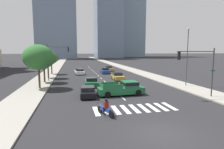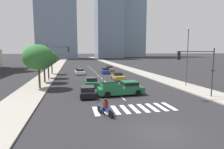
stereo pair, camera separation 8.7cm
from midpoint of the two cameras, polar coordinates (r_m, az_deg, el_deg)
ground_plane at (r=13.18m, az=15.00°, el=-17.08°), size 800.00×800.00×0.00m
sidewalk_east at (r=44.24m, az=10.15°, el=0.19°), size 4.00×260.00×0.15m
sidewalk_west at (r=41.36m, az=-19.41°, el=-0.59°), size 4.00×260.00×0.15m
crosswalk_near at (r=17.90m, az=6.92°, el=-10.29°), size 7.65×2.68×0.01m
lane_divider_center at (r=44.81m, az=-4.73°, el=0.27°), size 0.14×50.00×0.01m
motorcycle_lead at (r=15.81m, az=-1.97°, el=-10.42°), size 1.17×2.10×1.49m
pickup_truck at (r=22.98m, az=3.46°, el=-4.26°), size 5.68×2.35×1.67m
sedan_green_0 at (r=28.86m, az=-6.22°, el=-2.32°), size 2.03×4.31×1.37m
sedan_blue_1 at (r=45.26m, az=-1.98°, el=1.12°), size 1.98×4.48×1.30m
sedan_gold_2 at (r=35.25m, az=1.82°, el=-0.59°), size 1.80×4.48×1.31m
sedan_gold_3 at (r=51.50m, az=-0.82°, el=1.83°), size 2.06×4.57×1.23m
sedan_white_4 at (r=43.86m, az=-9.83°, el=0.84°), size 2.20×4.50×1.32m
sedan_black_5 at (r=22.45m, az=-7.37°, el=-5.21°), size 1.92×4.30×1.23m
traffic_signal_near at (r=23.03m, az=25.30°, el=3.09°), size 4.92×0.28×5.57m
traffic_signal_far at (r=34.78m, az=-16.78°, el=5.37°), size 4.15×0.28×6.36m
street_lamp_east at (r=30.21m, az=22.16°, el=6.02°), size 0.50×0.24×8.54m
street_tree_nearest at (r=28.13m, az=-21.50°, el=4.93°), size 4.20×4.20×6.15m
street_tree_second at (r=33.15m, az=-20.03°, el=4.28°), size 3.36×3.36×5.24m
street_tree_third at (r=38.44m, az=-18.95°, el=4.84°), size 3.42×3.42×5.38m
street_tree_fourth at (r=44.96m, az=-17.93°, el=4.76°), size 2.98×2.98×4.88m
office_tower_left_skyline at (r=143.97m, az=-16.64°, el=19.96°), size 27.21×20.77×84.30m
office_tower_center_skyline at (r=163.62m, az=-1.14°, el=20.44°), size 20.83×26.01×86.97m
office_tower_right_skyline at (r=192.26m, az=5.70°, el=20.16°), size 22.44×26.78×104.76m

